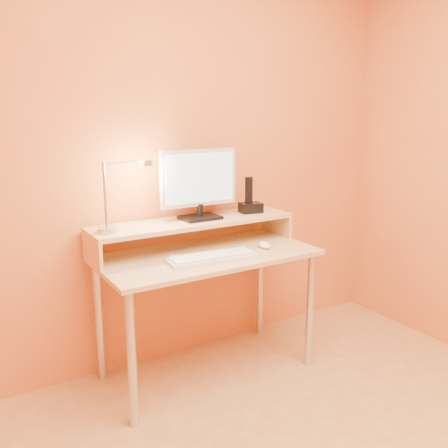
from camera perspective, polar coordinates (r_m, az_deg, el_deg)
wall_back at (r=2.82m, az=-5.39°, el=8.50°), size 3.00×0.04×2.50m
desk_leg_fl at (r=2.36m, az=-10.97°, el=-15.69°), size 0.04×0.04×0.69m
desk_leg_fr at (r=2.88m, az=10.26°, el=-10.14°), size 0.04×0.04×0.69m
desk_leg_bl at (r=2.79m, az=-14.70°, el=-11.20°), size 0.04×0.04×0.69m
desk_leg_br at (r=3.24m, az=4.34°, el=-7.27°), size 0.04×0.04×0.69m
desk_lower at (r=2.64m, az=-2.05°, el=-3.76°), size 1.20×0.60×0.02m
shelf_riser_left at (r=2.54m, az=-15.49°, el=-3.09°), size 0.02×0.30×0.14m
shelf_riser_right at (r=3.06m, az=6.20°, el=0.07°), size 0.02×0.30×0.14m
desk_shelf at (r=2.73m, az=-3.63°, el=0.24°), size 1.20×0.30×0.02m
monitor_foot at (r=2.74m, az=-2.88°, el=0.78°), size 0.22×0.16×0.02m
monitor_neck at (r=2.73m, az=-2.89°, el=1.68°), size 0.04×0.04×0.07m
monitor_panel at (r=2.71m, az=-3.04°, el=5.55°), size 0.47×0.04×0.32m
monitor_back at (r=2.73m, az=-3.27°, el=5.61°), size 0.42×0.01×0.27m
monitor_screen at (r=2.70m, az=-2.85°, el=5.51°), size 0.43×0.00×0.28m
lamp_base at (r=2.50m, az=-13.82°, el=-0.72°), size 0.10×0.10×0.02m
lamp_post at (r=2.47m, az=-14.05°, el=3.29°), size 0.01×0.01×0.33m
lamp_arm at (r=2.48m, az=-11.61°, el=7.32°), size 0.24×0.01×0.01m
lamp_head at (r=2.53m, az=-9.02°, el=7.18°), size 0.04×0.04×0.03m
lamp_bulb at (r=2.53m, az=-9.01°, el=6.82°), size 0.03×0.03×0.00m
phone_dock at (r=2.92m, az=3.21°, el=1.96°), size 0.15×0.12×0.06m
phone_handset at (r=2.89m, az=2.99°, el=4.07°), size 0.04×0.03×0.16m
phone_led at (r=2.91m, az=4.51°, el=1.88°), size 0.01×0.00×0.04m
keyboard at (r=2.51m, az=-1.43°, el=-4.13°), size 0.49×0.19×0.02m
mouse at (r=2.74m, az=4.88°, el=-2.50°), size 0.09×0.12×0.04m
remote_control at (r=2.48m, az=-5.68°, el=-4.43°), size 0.10×0.18×0.02m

